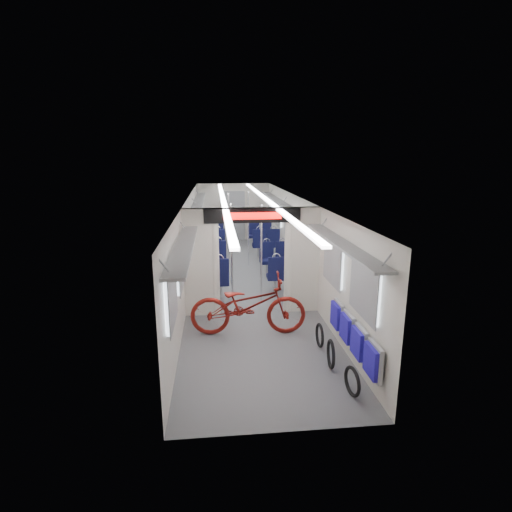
# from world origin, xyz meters

# --- Properties ---
(carriage) EXTENTS (12.00, 12.02, 2.31)m
(carriage) POSITION_xyz_m (0.00, -0.27, 1.50)
(carriage) COLOR #515456
(carriage) RESTS_ON ground
(bicycle) EXTENTS (2.24, 0.89, 1.16)m
(bicycle) POSITION_xyz_m (-0.18, -3.10, 0.58)
(bicycle) COLOR maroon
(bicycle) RESTS_ON ground
(flip_bench) EXTENTS (0.12, 2.10, 0.50)m
(flip_bench) POSITION_xyz_m (1.35, -4.59, 0.58)
(flip_bench) COLOR gray
(flip_bench) RESTS_ON carriage
(bike_hoop_a) EXTENTS (0.11, 0.45, 0.44)m
(bike_hoop_a) POSITION_xyz_m (1.11, -5.32, 0.20)
(bike_hoop_a) COLOR black
(bike_hoop_a) RESTS_ON ground
(bike_hoop_b) EXTENTS (0.09, 0.48, 0.48)m
(bike_hoop_b) POSITION_xyz_m (1.03, -4.53, 0.21)
(bike_hoop_b) COLOR black
(bike_hoop_b) RESTS_ON ground
(bike_hoop_c) EXTENTS (0.05, 0.44, 0.44)m
(bike_hoop_c) POSITION_xyz_m (1.04, -3.79, 0.20)
(bike_hoop_c) COLOR black
(bike_hoop_c) RESTS_ON ground
(seat_bay_near_left) EXTENTS (0.93, 2.18, 1.13)m
(seat_bay_near_left) POSITION_xyz_m (-0.93, -0.14, 0.56)
(seat_bay_near_left) COLOR black
(seat_bay_near_left) RESTS_ON ground
(seat_bay_near_right) EXTENTS (0.88, 1.91, 1.05)m
(seat_bay_near_right) POSITION_xyz_m (0.93, 0.03, 0.52)
(seat_bay_near_right) COLOR black
(seat_bay_near_right) RESTS_ON ground
(seat_bay_far_left) EXTENTS (0.96, 2.30, 1.17)m
(seat_bay_far_left) POSITION_xyz_m (-0.94, 3.66, 0.57)
(seat_bay_far_left) COLOR black
(seat_bay_far_left) RESTS_ON ground
(seat_bay_far_right) EXTENTS (0.91, 2.06, 1.09)m
(seat_bay_far_right) POSITION_xyz_m (0.93, 3.79, 0.54)
(seat_bay_far_right) COLOR black
(seat_bay_far_right) RESTS_ON ground
(stanchion_near_left) EXTENTS (0.04, 0.04, 2.30)m
(stanchion_near_left) POSITION_xyz_m (-0.40, -1.15, 1.15)
(stanchion_near_left) COLOR silver
(stanchion_near_left) RESTS_ON ground
(stanchion_near_right) EXTENTS (0.04, 0.04, 2.30)m
(stanchion_near_right) POSITION_xyz_m (0.27, -1.39, 1.15)
(stanchion_near_right) COLOR silver
(stanchion_near_right) RESTS_ON ground
(stanchion_far_left) EXTENTS (0.04, 0.04, 2.30)m
(stanchion_far_left) POSITION_xyz_m (-0.36, 1.58, 1.15)
(stanchion_far_left) COLOR silver
(stanchion_far_left) RESTS_ON ground
(stanchion_far_right) EXTENTS (0.04, 0.04, 2.30)m
(stanchion_far_right) POSITION_xyz_m (0.26, 1.96, 1.15)
(stanchion_far_right) COLOR silver
(stanchion_far_right) RESTS_ON ground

